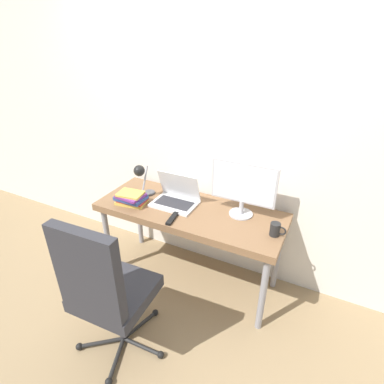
{
  "coord_description": "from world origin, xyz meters",
  "views": [
    {
      "loc": [
        0.97,
        -1.58,
        2.02
      ],
      "look_at": [
        0.04,
        0.27,
        0.93
      ],
      "focal_mm": 28.0,
      "sensor_mm": 36.0,
      "label": 1
    }
  ],
  "objects": [
    {
      "name": "office_chair",
      "position": [
        -0.13,
        -0.6,
        0.62
      ],
      "size": [
        0.62,
        0.65,
        1.12
      ],
      "color": "black",
      "rests_on": "ground_plane"
    },
    {
      "name": "wall_back",
      "position": [
        0.0,
        0.67,
        1.3
      ],
      "size": [
        8.0,
        0.05,
        2.6
      ],
      "color": "silver",
      "rests_on": "ground_plane"
    },
    {
      "name": "desk",
      "position": [
        0.0,
        0.3,
        0.68
      ],
      "size": [
        1.56,
        0.61,
        0.75
      ],
      "color": "brown",
      "rests_on": "ground_plane"
    },
    {
      "name": "mug",
      "position": [
        0.71,
        0.25,
        0.8
      ],
      "size": [
        0.12,
        0.07,
        0.1
      ],
      "color": "black",
      "rests_on": "desk"
    },
    {
      "name": "book_stack",
      "position": [
        -0.48,
        0.16,
        0.8
      ],
      "size": [
        0.27,
        0.21,
        0.11
      ],
      "color": "gold",
      "rests_on": "desk"
    },
    {
      "name": "tv_remote",
      "position": [
        -0.05,
        0.1,
        0.76
      ],
      "size": [
        0.06,
        0.18,
        0.02
      ],
      "color": "black",
      "rests_on": "desk"
    },
    {
      "name": "monitor",
      "position": [
        0.4,
        0.41,
        0.99
      ],
      "size": [
        0.51,
        0.19,
        0.44
      ],
      "color": "#B7B7BC",
      "rests_on": "desk"
    },
    {
      "name": "laptop",
      "position": [
        -0.15,
        0.33,
        0.8
      ],
      "size": [
        0.37,
        0.26,
        0.27
      ],
      "color": "silver",
      "rests_on": "desk"
    },
    {
      "name": "desk_lamp",
      "position": [
        -0.45,
        0.28,
        0.97
      ],
      "size": [
        0.1,
        0.22,
        0.32
      ],
      "color": "#4C4C51",
      "rests_on": "desk"
    },
    {
      "name": "ground_plane",
      "position": [
        0.0,
        0.0,
        0.0
      ],
      "size": [
        12.0,
        12.0,
        0.0
      ],
      "primitive_type": "plane",
      "color": "#937A56"
    }
  ]
}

